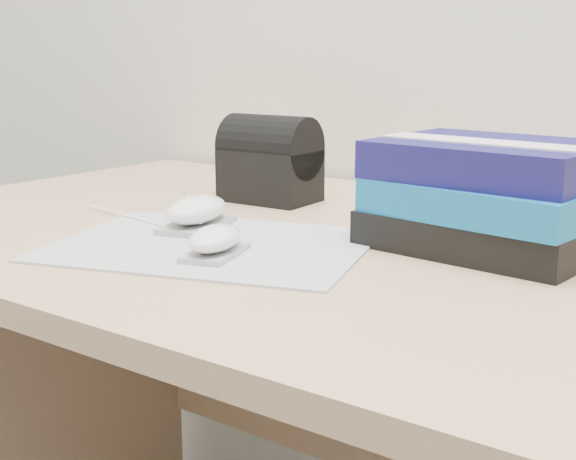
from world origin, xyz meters
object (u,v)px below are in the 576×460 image
Objects in this scene: desk at (429,414)px; pouch at (270,160)px; mouse_rear at (197,212)px; mouse_front at (215,241)px; book_stack at (491,196)px.

pouch reaches higher than desk.
mouse_rear is 1.24× the size of mouse_front.
desk is 0.31m from book_stack.
mouse_rear is at bearing -154.97° from desk.
mouse_front is at bearing -126.71° from desk.
pouch is at bearing 117.36° from mouse_front.
pouch is (-0.33, 0.09, 0.30)m from desk.
mouse_front is 0.33m from book_stack.
mouse_rear is 0.23m from pouch.
pouch is (-0.05, 0.22, 0.04)m from mouse_rear.
book_stack is at bearing -11.44° from pouch.
desk is 12.18× the size of mouse_rear.
pouch reaches higher than mouse_front.
book_stack is at bearing 9.17° from desk.
book_stack is at bearing 45.45° from mouse_front.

